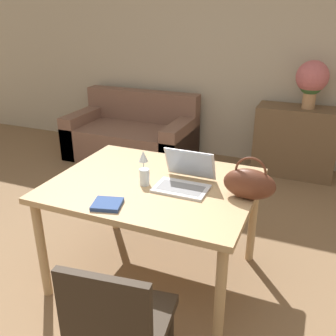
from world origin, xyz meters
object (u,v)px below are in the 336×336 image
at_px(handbag, 249,183).
at_px(flower_vase, 312,80).
at_px(wine_glass, 143,157).
at_px(couch, 133,136).
at_px(laptop, 185,177).
at_px(chair, 118,323).
at_px(drinking_glass, 144,177).

relative_size(handbag, flower_vase, 0.61).
bearing_deg(flower_vase, wine_glass, -114.07).
xyz_separation_m(couch, laptop, (1.48, -2.05, 0.54)).
height_order(laptop, flower_vase, flower_vase).
bearing_deg(laptop, chair, -88.61).
xyz_separation_m(couch, flower_vase, (2.08, 0.21, 0.83)).
relative_size(drinking_glass, wine_glass, 0.76).
height_order(couch, flower_vase, flower_vase).
relative_size(couch, wine_glass, 10.93).
bearing_deg(drinking_glass, couch, 119.92).
distance_m(couch, handbag, 2.87).
bearing_deg(couch, laptop, -54.15).
distance_m(drinking_glass, flower_vase, 2.53).
relative_size(chair, wine_glass, 5.82).
height_order(couch, wine_glass, wine_glass).
bearing_deg(chair, couch, 109.29).
bearing_deg(handbag, flower_vase, 85.33).
bearing_deg(drinking_glass, laptop, 21.50).
relative_size(laptop, drinking_glass, 3.09).
height_order(chair, couch, chair).
distance_m(drinking_glass, handbag, 0.67).
bearing_deg(wine_glass, laptop, -17.80).
distance_m(couch, flower_vase, 2.25).
relative_size(chair, couch, 0.53).
xyz_separation_m(wine_glass, flower_vase, (0.96, 2.15, 0.26)).
xyz_separation_m(laptop, drinking_glass, (-0.25, -0.10, -0.00)).
xyz_separation_m(chair, handbag, (0.39, 0.92, 0.38)).
xyz_separation_m(laptop, flower_vase, (0.60, 2.26, 0.29)).
bearing_deg(flower_vase, handbag, -94.67).
bearing_deg(handbag, wine_glass, 169.58).
height_order(couch, drinking_glass, drinking_glass).
relative_size(laptop, wine_glass, 2.34).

